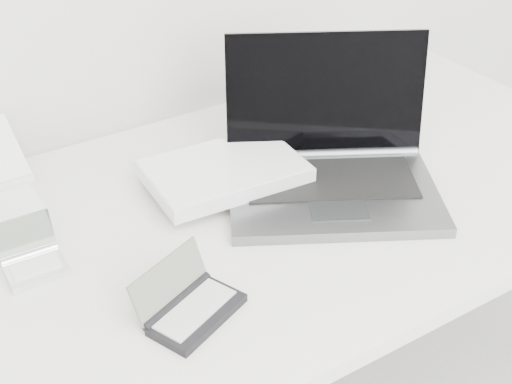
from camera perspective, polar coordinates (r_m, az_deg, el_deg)
desk at (r=1.36m, az=0.17°, el=-2.58°), size 1.60×0.80×0.73m
laptop_large at (r=1.37m, az=3.07°, el=2.01°), size 0.56×0.47×0.27m
pda_silver at (r=1.23m, az=-17.44°, el=-5.21°), size 0.10×0.10×0.08m
palmtop_charcoal at (r=1.10m, az=-5.37°, el=-9.04°), size 0.18×0.16×0.08m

